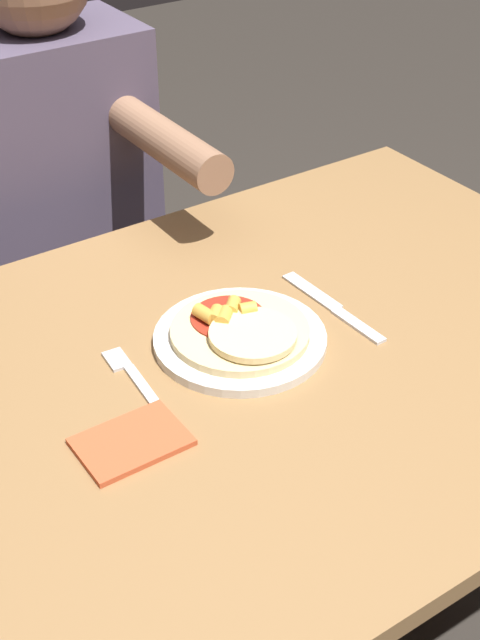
{
  "coord_description": "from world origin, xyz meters",
  "views": [
    {
      "loc": [
        -0.6,
        -0.8,
        1.52
      ],
      "look_at": [
        -0.03,
        0.04,
        0.81
      ],
      "focal_mm": 50.0,
      "sensor_mm": 36.0,
      "label": 1
    }
  ],
  "objects_px": {
    "pizza": "(241,330)",
    "fork": "(135,379)",
    "plate": "(240,339)",
    "knife": "(334,308)",
    "person_diner": "(61,195)",
    "dining_table": "(275,411)"
  },
  "relations": [
    {
      "from": "plate",
      "to": "pizza",
      "type": "height_order",
      "value": "pizza"
    },
    {
      "from": "dining_table",
      "to": "plate",
      "type": "xyz_separation_m",
      "value": [
        -0.03,
        0.04,
        0.12
      ]
    },
    {
      "from": "pizza",
      "to": "fork",
      "type": "relative_size",
      "value": 1.12
    },
    {
      "from": "plate",
      "to": "knife",
      "type": "xyz_separation_m",
      "value": [
        0.16,
        -0.01,
        -0.0
      ]
    },
    {
      "from": "dining_table",
      "to": "plate",
      "type": "bearing_deg",
      "value": 128.45
    },
    {
      "from": "knife",
      "to": "person_diner",
      "type": "xyz_separation_m",
      "value": [
        -0.15,
        0.65,
        -0.04
      ]
    },
    {
      "from": "dining_table",
      "to": "pizza",
      "type": "bearing_deg",
      "value": 130.88
    },
    {
      "from": "dining_table",
      "to": "plate",
      "type": "distance_m",
      "value": 0.13
    },
    {
      "from": "dining_table",
      "to": "person_diner",
      "type": "distance_m",
      "value": 0.69
    },
    {
      "from": "plate",
      "to": "pizza",
      "type": "relative_size",
      "value": 1.25
    },
    {
      "from": "plate",
      "to": "person_diner",
      "type": "xyz_separation_m",
      "value": [
        0.01,
        0.64,
        -0.05
      ]
    },
    {
      "from": "person_diner",
      "to": "dining_table",
      "type": "bearing_deg",
      "value": -88.25
    },
    {
      "from": "dining_table",
      "to": "pizza",
      "type": "relative_size",
      "value": 5.98
    },
    {
      "from": "dining_table",
      "to": "person_diner",
      "type": "height_order",
      "value": "person_diner"
    },
    {
      "from": "dining_table",
      "to": "fork",
      "type": "relative_size",
      "value": 6.71
    },
    {
      "from": "dining_table",
      "to": "knife",
      "type": "relative_size",
      "value": 5.37
    },
    {
      "from": "plate",
      "to": "person_diner",
      "type": "height_order",
      "value": "person_diner"
    },
    {
      "from": "fork",
      "to": "knife",
      "type": "relative_size",
      "value": 0.8
    },
    {
      "from": "pizza",
      "to": "plate",
      "type": "bearing_deg",
      "value": 76.72
    },
    {
      "from": "fork",
      "to": "plate",
      "type": "bearing_deg",
      "value": -3.12
    },
    {
      "from": "dining_table",
      "to": "knife",
      "type": "distance_m",
      "value": 0.18
    },
    {
      "from": "plate",
      "to": "person_diner",
      "type": "distance_m",
      "value": 0.64
    }
  ]
}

